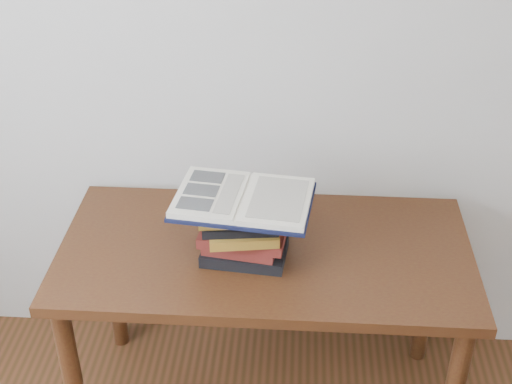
{
  "coord_description": "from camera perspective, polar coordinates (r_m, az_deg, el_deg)",
  "views": [
    {
      "loc": [
        0.08,
        -0.4,
        2.04
      ],
      "look_at": [
        -0.03,
        1.27,
        0.97
      ],
      "focal_mm": 50.0,
      "sensor_mm": 36.0,
      "label": 1
    }
  ],
  "objects": [
    {
      "name": "room_shell",
      "position": [
        0.61,
        -12.95,
        -11.83
      ],
      "size": [
        3.54,
        3.54,
        2.62
      ],
      "color": "#B7B5AD",
      "rests_on": "ground"
    },
    {
      "name": "desk",
      "position": [
        2.3,
        0.73,
        -6.48
      ],
      "size": [
        1.29,
        0.65,
        0.69
      ],
      "color": "#412710",
      "rests_on": "ground"
    },
    {
      "name": "book_stack",
      "position": [
        2.14,
        -1.16,
        -3.27
      ],
      "size": [
        0.28,
        0.22,
        0.19
      ],
      "color": "black",
      "rests_on": "desk"
    },
    {
      "name": "open_book",
      "position": [
        2.09,
        -1.01,
        -0.57
      ],
      "size": [
        0.43,
        0.32,
        0.03
      ],
      "rotation": [
        0.0,
        0.0,
        -0.12
      ],
      "color": "black",
      "rests_on": "book_stack"
    }
  ]
}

